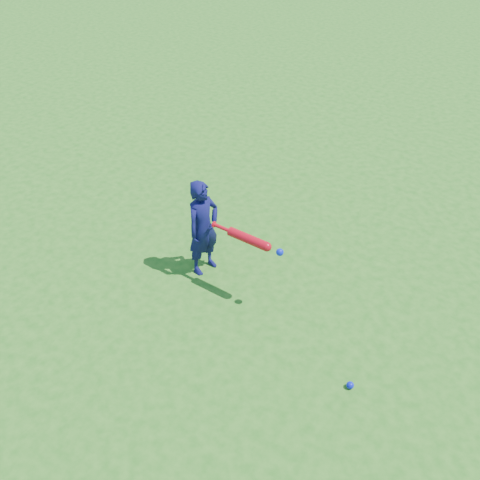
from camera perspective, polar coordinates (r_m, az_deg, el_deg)
The scene contains 4 objects.
ground at distance 6.66m, azimuth -0.87°, elevation -0.40°, with size 80.00×80.00×0.00m, color #266D19.
child at distance 5.95m, azimuth -3.94°, elevation 1.30°, with size 0.43×0.28×1.17m, color #10104D.
ground_ball_blue at distance 5.20m, azimuth 11.67°, elevation -14.93°, with size 0.07×0.07×0.07m, color #0C17DB.
bat_swing at distance 5.49m, azimuth 1.20°, elevation -0.01°, with size 0.87×0.11×0.10m.
Camera 1 is at (2.99, -4.33, 4.09)m, focal length 40.00 mm.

